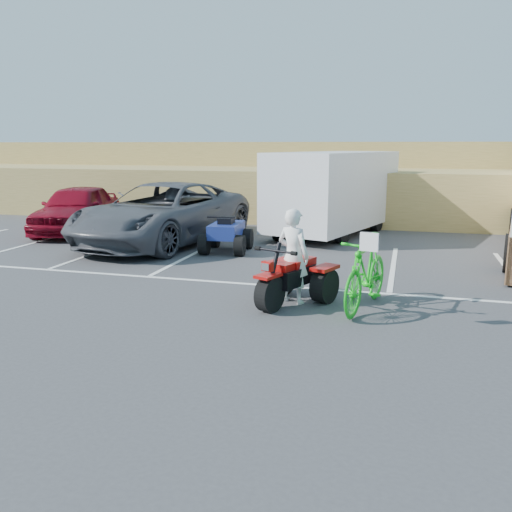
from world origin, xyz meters
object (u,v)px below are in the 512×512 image
(red_trike_atv, at_px, (288,304))
(green_dirt_bike, at_px, (366,272))
(red_car, at_px, (77,209))
(grey_pickup, at_px, (163,213))
(quad_atv_green, at_px, (295,239))
(rider, at_px, (293,256))
(cargo_trailer, at_px, (334,190))
(quad_atv_blue, at_px, (227,251))

(red_trike_atv, bearing_deg, green_dirt_bike, 24.78)
(green_dirt_bike, distance_m, red_car, 12.13)
(grey_pickup, height_order, quad_atv_green, grey_pickup)
(rider, xyz_separation_m, cargo_trailer, (-0.35, 8.32, 0.57))
(red_car, bearing_deg, red_trike_atv, -49.59)
(red_trike_atv, relative_size, quad_atv_blue, 1.06)
(green_dirt_bike, bearing_deg, cargo_trailer, 114.70)
(grey_pickup, bearing_deg, rider, -36.10)
(red_trike_atv, distance_m, rider, 0.92)
(quad_atv_green, bearing_deg, red_car, -161.91)
(cargo_trailer, bearing_deg, rider, -70.34)
(grey_pickup, bearing_deg, green_dirt_bike, -29.65)
(rider, xyz_separation_m, green_dirt_bike, (1.37, -0.06, -0.22))
(quad_atv_green, bearing_deg, grey_pickup, -141.20)
(cargo_trailer, height_order, quad_atv_green, cargo_trailer)
(quad_atv_green, bearing_deg, quad_atv_blue, -107.04)
(grey_pickup, relative_size, quad_atv_green, 4.89)
(red_car, bearing_deg, grey_pickup, -30.48)
(red_trike_atv, distance_m, quad_atv_blue, 5.38)
(rider, height_order, red_car, rider)
(rider, xyz_separation_m, quad_atv_blue, (-2.85, 4.45, -0.91))
(red_trike_atv, bearing_deg, quad_atv_green, 121.83)
(rider, distance_m, quad_atv_blue, 5.36)
(rider, distance_m, grey_pickup, 7.30)
(red_trike_atv, xyz_separation_m, quad_atv_green, (-1.31, 7.12, 0.00))
(grey_pickup, height_order, quad_atv_blue, grey_pickup)
(green_dirt_bike, relative_size, grey_pickup, 0.35)
(red_car, relative_size, cargo_trailer, 0.76)
(red_trike_atv, xyz_separation_m, red_car, (-8.87, 6.49, 0.82))
(grey_pickup, distance_m, quad_atv_green, 4.27)
(red_trike_atv, relative_size, cargo_trailer, 0.28)
(red_trike_atv, bearing_deg, grey_pickup, 155.04)
(red_car, height_order, cargo_trailer, cargo_trailer)
(quad_atv_blue, bearing_deg, red_trike_atv, -63.95)
(quad_atv_blue, bearing_deg, rider, -62.66)
(rider, bearing_deg, red_trike_atv, 90.00)
(red_car, xyz_separation_m, quad_atv_green, (7.55, 0.63, -0.82))
(cargo_trailer, bearing_deg, red_trike_atv, -70.75)
(quad_atv_green, bearing_deg, rider, -65.62)
(green_dirt_bike, relative_size, quad_atv_green, 1.69)
(grey_pickup, relative_size, cargo_trailer, 1.05)
(red_car, distance_m, quad_atv_green, 7.62)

